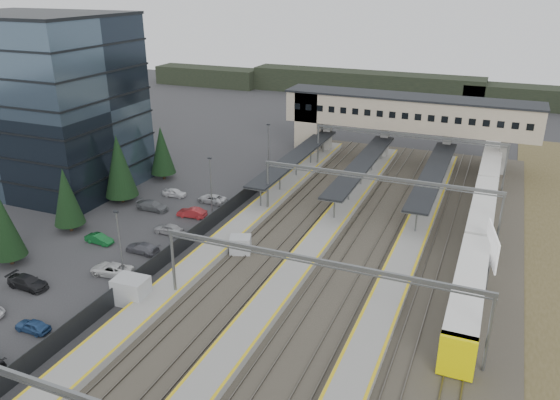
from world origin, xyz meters
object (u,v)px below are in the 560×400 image
at_px(relay_cabin_near, 131,290).
at_px(relay_cabin_far, 240,245).
at_px(office_building, 42,103).
at_px(footbridge, 391,114).
at_px(billboard, 492,247).
at_px(train, 482,216).

relative_size(relay_cabin_near, relay_cabin_far, 1.15).
xyz_separation_m(office_building, relay_cabin_near, (30.67, -22.30, -10.89)).
xyz_separation_m(relay_cabin_far, footbridge, (7.94, 39.53, 6.88)).
bearing_deg(relay_cabin_near, office_building, 143.99).
relative_size(relay_cabin_near, billboard, 0.51).
bearing_deg(relay_cabin_far, relay_cabin_near, -111.74).
xyz_separation_m(relay_cabin_far, billboard, (25.72, 4.58, 2.66)).
distance_m(relay_cabin_near, relay_cabin_far, 13.74).
height_order(relay_cabin_near, train, train).
distance_m(office_building, billboard, 62.27).
height_order(office_building, billboard, office_building).
bearing_deg(train, relay_cabin_near, -135.15).
bearing_deg(billboard, office_building, 175.39).
distance_m(relay_cabin_near, train, 41.37).
height_order(footbridge, train, footbridge).
relative_size(relay_cabin_near, footbridge, 0.08).
height_order(footbridge, billboard, footbridge).
height_order(relay_cabin_far, billboard, billboard).
relative_size(office_building, footbridge, 0.60).
relative_size(relay_cabin_near, train, 0.06).
bearing_deg(billboard, relay_cabin_far, -169.91).
bearing_deg(billboard, relay_cabin_near, -150.63).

